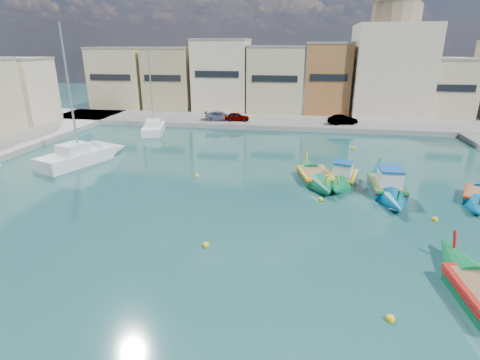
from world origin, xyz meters
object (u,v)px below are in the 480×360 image
(church_block, at_px, (391,56))
(luzzu_cyan_mid, at_px, (479,197))
(luzzu_turquoise_cabin, at_px, (387,187))
(luzzu_blue_cabin, at_px, (343,178))
(luzzu_green, at_px, (315,177))
(yacht_north, at_px, (155,127))
(yacht_midnorth, at_px, (93,154))

(church_block, relative_size, luzzu_cyan_mid, 2.50)
(church_block, relative_size, luzzu_turquoise_cabin, 2.02)
(church_block, xyz_separation_m, luzzu_blue_cabin, (-8.32, -29.25, -8.09))
(luzzu_green, bearing_deg, luzzu_blue_cabin, 2.61)
(church_block, height_order, luzzu_green, church_block)
(luzzu_blue_cabin, bearing_deg, luzzu_cyan_mid, -14.45)
(luzzu_blue_cabin, height_order, yacht_north, yacht_north)
(luzzu_turquoise_cabin, bearing_deg, yacht_north, 144.61)
(luzzu_turquoise_cabin, xyz_separation_m, yacht_north, (-24.05, 17.08, 0.04))
(luzzu_green, distance_m, yacht_midnorth, 20.11)
(luzzu_green, xyz_separation_m, yacht_north, (-19.06, 15.49, 0.13))
(luzzu_turquoise_cabin, relative_size, yacht_north, 0.92)
(luzzu_blue_cabin, bearing_deg, luzzu_green, -177.39)
(yacht_midnorth, bearing_deg, luzzu_green, -7.18)
(luzzu_blue_cabin, distance_m, yacht_north, 26.18)
(luzzu_turquoise_cabin, bearing_deg, luzzu_cyan_mid, -5.47)
(luzzu_green, bearing_deg, luzzu_cyan_mid, -11.23)
(church_block, bearing_deg, yacht_north, -154.83)
(church_block, relative_size, luzzu_blue_cabin, 2.50)
(luzzu_blue_cabin, bearing_deg, church_block, 74.12)
(luzzu_turquoise_cabin, distance_m, luzzu_green, 5.24)
(luzzu_turquoise_cabin, height_order, luzzu_blue_cabin, luzzu_turquoise_cabin)
(luzzu_blue_cabin, distance_m, luzzu_cyan_mid, 9.05)
(yacht_midnorth, bearing_deg, luzzu_cyan_mid, -8.62)
(luzzu_turquoise_cabin, relative_size, luzzu_green, 1.13)
(church_block, relative_size, luzzu_green, 2.28)
(luzzu_turquoise_cabin, xyz_separation_m, luzzu_cyan_mid, (5.89, -0.56, -0.13))
(luzzu_turquoise_cabin, xyz_separation_m, yacht_midnorth, (-24.94, 4.11, 0.13))
(luzzu_cyan_mid, relative_size, yacht_north, 0.74)
(luzzu_green, relative_size, yacht_north, 0.81)
(luzzu_cyan_mid, height_order, yacht_north, yacht_north)
(church_block, distance_m, luzzu_cyan_mid, 32.56)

